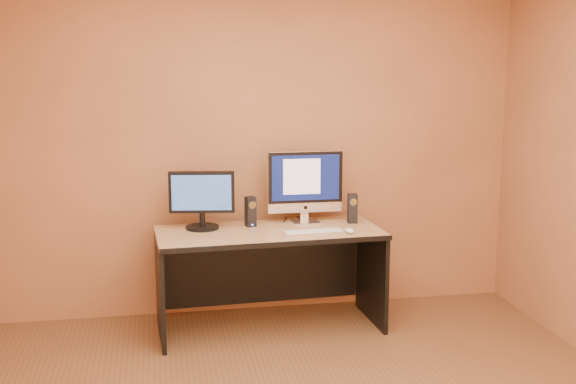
# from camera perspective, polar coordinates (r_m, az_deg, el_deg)

# --- Properties ---
(walls) EXTENTS (4.00, 4.00, 2.60)m
(walls) POSITION_cam_1_polar(r_m,az_deg,el_deg) (3.53, 2.22, -0.03)
(walls) COLOR #A96A44
(walls) RESTS_ON ground
(desk) EXTENTS (1.62, 0.77, 0.73)m
(desk) POSITION_cam_1_polar(r_m,az_deg,el_deg) (5.24, -1.47, -6.96)
(desk) COLOR tan
(desk) RESTS_ON ground
(imac) EXTENTS (0.57, 0.21, 0.55)m
(imac) POSITION_cam_1_polar(r_m,az_deg,el_deg) (5.33, 1.42, 0.44)
(imac) COLOR silver
(imac) RESTS_ON desk
(second_monitor) EXTENTS (0.51, 0.31, 0.42)m
(second_monitor) POSITION_cam_1_polar(r_m,az_deg,el_deg) (5.18, -6.82, -0.65)
(second_monitor) COLOR black
(second_monitor) RESTS_ON desk
(speaker_left) EXTENTS (0.08, 0.09, 0.22)m
(speaker_left) POSITION_cam_1_polar(r_m,az_deg,el_deg) (5.25, -2.98, -1.55)
(speaker_left) COLOR black
(speaker_left) RESTS_ON desk
(speaker_right) EXTENTS (0.07, 0.08, 0.22)m
(speaker_right) POSITION_cam_1_polar(r_m,az_deg,el_deg) (5.37, 5.11, -1.30)
(speaker_right) COLOR black
(speaker_right) RESTS_ON desk
(keyboard) EXTENTS (0.43, 0.15, 0.02)m
(keyboard) POSITION_cam_1_polar(r_m,az_deg,el_deg) (5.06, 2.04, -3.16)
(keyboard) COLOR silver
(keyboard) RESTS_ON desk
(mouse) EXTENTS (0.07, 0.11, 0.04)m
(mouse) POSITION_cam_1_polar(r_m,az_deg,el_deg) (5.08, 4.88, -3.04)
(mouse) COLOR white
(mouse) RESTS_ON desk
(cable_a) EXTENTS (0.10, 0.20, 0.01)m
(cable_a) POSITION_cam_1_polar(r_m,az_deg,el_deg) (5.47, 1.34, -2.16)
(cable_a) COLOR black
(cable_a) RESTS_ON desk
(cable_b) EXTENTS (0.06, 0.17, 0.01)m
(cable_b) POSITION_cam_1_polar(r_m,az_deg,el_deg) (5.46, -0.21, -2.18)
(cable_b) COLOR black
(cable_b) RESTS_ON desk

